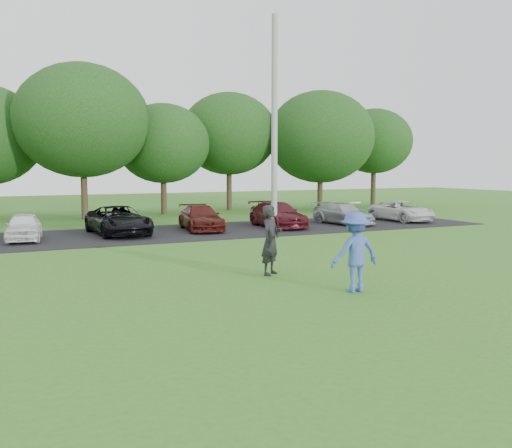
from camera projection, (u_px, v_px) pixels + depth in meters
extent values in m
plane|color=#357020|center=(320.00, 292.00, 13.56)|extent=(100.00, 100.00, 0.00)
cube|color=black|center=(163.00, 233.00, 25.21)|extent=(32.00, 6.50, 0.03)
cylinder|color=#999A95|center=(274.00, 124.00, 25.88)|extent=(0.28, 0.28, 9.73)
imported|color=#3D5AAC|center=(355.00, 252.00, 13.49)|extent=(1.26, 0.76, 1.91)
cylinder|color=white|center=(355.00, 203.00, 13.34)|extent=(0.27, 0.27, 0.05)
imported|color=black|center=(271.00, 240.00, 15.59)|extent=(0.84, 0.78, 1.92)
cube|color=black|center=(280.00, 230.00, 15.48)|extent=(0.17, 0.16, 0.10)
imported|color=white|center=(24.00, 227.00, 22.61)|extent=(1.69, 3.34, 1.09)
imported|color=black|center=(119.00, 220.00, 24.55)|extent=(2.32, 4.57, 1.24)
imported|color=#491410|center=(201.00, 218.00, 26.27)|extent=(2.08, 4.07, 1.13)
imported|color=#51111B|center=(278.00, 215.00, 27.62)|extent=(1.82, 4.18, 1.20)
imported|color=#ADB0B5|center=(343.00, 214.00, 28.99)|extent=(1.98, 3.86, 1.07)
imported|color=silver|center=(402.00, 211.00, 30.66)|extent=(1.91, 3.95, 1.09)
cylinder|color=#38281C|center=(84.00, 195.00, 31.93)|extent=(0.36, 0.36, 2.70)
ellipsoid|color=#214C19|center=(82.00, 121.00, 31.51)|extent=(7.42, 7.42, 6.31)
cylinder|color=#38281C|center=(164.00, 196.00, 35.37)|extent=(0.36, 0.36, 2.20)
ellipsoid|color=#214C19|center=(163.00, 143.00, 35.03)|extent=(5.76, 5.76, 4.90)
cylinder|color=#38281C|center=(229.00, 190.00, 38.75)|extent=(0.36, 0.36, 2.70)
ellipsoid|color=#214C19|center=(229.00, 134.00, 38.36)|extent=(6.50, 6.50, 5.53)
cylinder|color=#38281C|center=(320.00, 194.00, 38.63)|extent=(0.36, 0.36, 2.20)
ellipsoid|color=#214C19|center=(321.00, 137.00, 38.24)|extent=(7.24, 7.24, 6.15)
cylinder|color=#38281C|center=(373.00, 188.00, 42.22)|extent=(0.36, 0.36, 2.70)
ellipsoid|color=#214C19|center=(374.00, 141.00, 41.87)|extent=(5.58, 5.58, 4.74)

